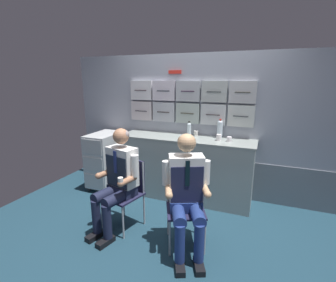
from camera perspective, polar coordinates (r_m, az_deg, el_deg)
name	(u,v)px	position (r m, az deg, el deg)	size (l,w,h in m)	color
ground	(161,239)	(3.06, -1.57, -21.82)	(4.80, 4.80, 0.04)	#1C3949
galley_bulkhead	(195,126)	(3.84, 6.26, 3.58)	(4.20, 0.14, 2.15)	#9AA0AF
galley_counter	(185,168)	(3.76, 4.01, -6.20)	(2.00, 0.53, 0.94)	#98A29E
service_trolley	(105,159)	(4.22, -14.30, -4.01)	(0.40, 0.65, 0.92)	black
folding_chair_left	(128,186)	(3.11, -9.27, -10.18)	(0.48, 0.48, 0.83)	#A8AAAF
crew_member_left	(118,177)	(2.95, -11.61, -8.15)	(0.51, 0.66, 1.24)	black
folding_chair_right	(185,198)	(2.79, 3.91, -13.09)	(0.53, 0.53, 0.83)	#A8AAAF
crew_member_right	(187,189)	(2.57, 4.38, -11.15)	(0.57, 0.68, 1.25)	black
water_bottle_clear	(189,130)	(3.65, 4.89, 2.67)	(0.06, 0.06, 0.23)	silver
water_bottle_tall	(220,129)	(3.65, 11.93, 2.74)	(0.08, 0.08, 0.28)	silver
paper_cup_tan	(229,139)	(3.48, 14.01, 0.46)	(0.07, 0.07, 0.07)	white
espresso_cup_small	(219,137)	(3.50, 11.70, 0.84)	(0.07, 0.07, 0.09)	white
paper_cup_blue	(196,133)	(3.75, 6.48, 1.82)	(0.06, 0.06, 0.07)	silver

